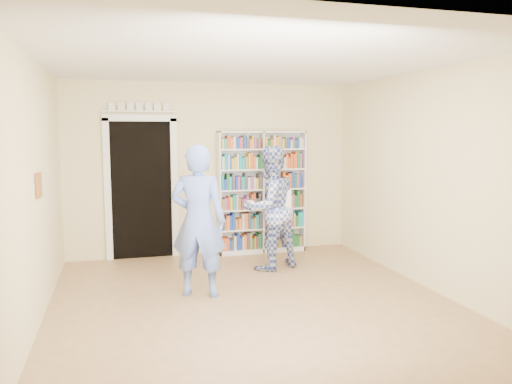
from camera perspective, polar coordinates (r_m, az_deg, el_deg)
floor at (r=5.82m, az=-0.29°, el=-12.61°), size 5.00×5.00×0.00m
ceiling at (r=5.54m, az=-0.31°, el=14.74°), size 5.00×5.00×0.00m
wall_back at (r=7.95m, az=-5.05°, el=2.59°), size 4.50×0.00×4.50m
wall_left at (r=5.39m, az=-24.06°, el=-0.04°), size 0.00×5.00×5.00m
wall_right at (r=6.48m, az=19.27°, el=1.25°), size 0.00×5.00×5.00m
bookshelf at (r=8.01m, az=0.65°, el=0.04°), size 1.42×0.27×1.95m
doorway at (r=7.82m, az=-12.96°, el=1.11°), size 1.10×0.08×2.43m
wall_art at (r=5.58m, az=-23.58°, el=0.71°), size 0.03×0.25×0.25m
man_blue at (r=5.92m, az=-6.61°, el=-3.30°), size 0.77×0.65×1.80m
man_plaid at (r=7.05m, az=1.57°, el=-1.84°), size 1.03×0.92×1.75m
paper_sheet at (r=6.91m, az=3.28°, el=-1.01°), size 0.21×0.04×0.29m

